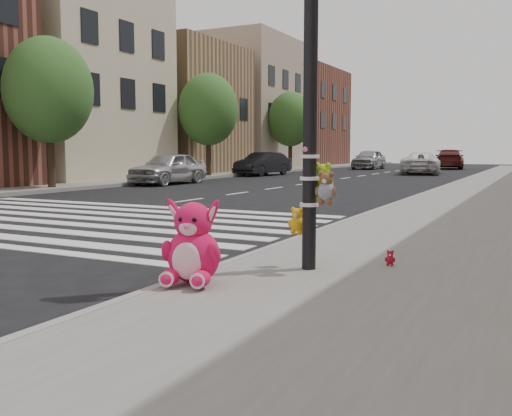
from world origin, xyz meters
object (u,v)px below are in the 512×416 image
Objects in this scene: signal_pole at (312,122)px; car_dark_far at (263,164)px; car_silver_far at (168,168)px; car_white_near at (421,163)px; pink_bunny at (193,249)px; red_teddy at (390,258)px.

car_dark_far is (-12.42, 23.94, -1.14)m from signal_pole.
car_silver_far is 0.86× the size of car_white_near.
car_silver_far is (-11.61, 15.78, 0.21)m from pink_bunny.
red_teddy is (1.59, 1.83, -0.27)m from pink_bunny.
car_dark_far is at bearing 90.42° from car_silver_far.
car_dark_far is at bearing 117.42° from signal_pole.
signal_pole reaches higher than car_silver_far.
signal_pole is at bearing -49.08° from car_silver_far.
signal_pole is at bearing -55.55° from car_dark_far.
red_teddy is (0.78, 0.58, -1.60)m from signal_pole.
pink_bunny is at bearing -138.49° from red_teddy.
red_teddy is 0.04× the size of car_silver_far.
red_teddy is at bearing 35.31° from pink_bunny.
pink_bunny is at bearing 88.52° from car_white_near.
car_dark_far is at bearing 101.15° from pink_bunny.
red_teddy is 26.83m from car_dark_far.
signal_pole is 30.54m from car_white_near.
signal_pole is 0.96× the size of car_dark_far.
car_white_near is at bearing 45.34° from car_dark_far.
car_white_near is at bearing 98.53° from signal_pole.
car_white_near reaches higher than red_teddy.
signal_pole is 1.99m from pink_bunny.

